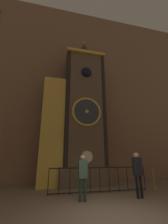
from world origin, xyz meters
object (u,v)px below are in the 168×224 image
visitor_near (83,173)px  stanchion_post (154,182)px  clock_tower (77,115)px  visitor_far (137,170)px

visitor_near → stanchion_post: size_ratio=1.65×
visitor_near → stanchion_post: (4.23, 1.46, -0.67)m
clock_tower → visitor_far: (1.98, -3.31, -3.20)m
clock_tower → visitor_near: 4.62m
visitor_near → visitor_far: 2.36m
visitor_near → clock_tower: bearing=78.7°
visitor_near → visitor_far: (2.36, -0.07, 0.08)m
visitor_far → stanchion_post: visitor_far is taller
clock_tower → stanchion_post: (3.85, -1.78, -3.95)m
stanchion_post → visitor_near: bearing=-161.0°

